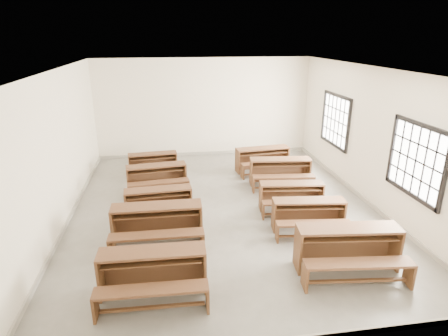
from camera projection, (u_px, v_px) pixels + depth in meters
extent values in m
plane|color=slate|center=(224.00, 208.00, 8.88)|extent=(8.50, 8.50, 0.00)
cube|color=white|center=(224.00, 70.00, 7.81)|extent=(7.00, 8.50, 0.05)
cube|color=silver|center=(204.00, 108.00, 12.27)|extent=(7.00, 0.05, 3.20)
cube|color=silver|center=(279.00, 239.00, 4.41)|extent=(7.00, 0.05, 3.20)
cube|color=silver|center=(60.00, 150.00, 7.84)|extent=(0.05, 8.50, 3.20)
cube|color=silver|center=(369.00, 137.00, 8.84)|extent=(0.05, 8.50, 3.20)
cube|color=gray|center=(205.00, 153.00, 12.80)|extent=(7.00, 0.04, 0.10)
cube|color=gray|center=(70.00, 216.00, 8.36)|extent=(0.04, 8.50, 0.10)
cube|color=gray|center=(361.00, 196.00, 9.36)|extent=(0.04, 8.50, 0.10)
cube|color=white|center=(417.00, 160.00, 7.17)|extent=(0.02, 1.50, 1.30)
cube|color=black|center=(422.00, 125.00, 6.93)|extent=(0.06, 1.62, 0.08)
cube|color=black|center=(410.00, 194.00, 7.40)|extent=(0.06, 1.62, 0.08)
cube|color=black|center=(445.00, 175.00, 6.43)|extent=(0.06, 0.08, 1.46)
cube|color=black|center=(392.00, 149.00, 7.90)|extent=(0.06, 0.08, 1.46)
cube|color=white|center=(336.00, 120.00, 10.52)|extent=(0.02, 1.50, 1.30)
cube|color=black|center=(338.00, 96.00, 10.28)|extent=(0.06, 1.62, 0.08)
cube|color=black|center=(333.00, 144.00, 10.75)|extent=(0.06, 1.62, 0.08)
cube|color=black|center=(348.00, 127.00, 9.78)|extent=(0.06, 0.08, 1.46)
cube|color=black|center=(324.00, 115.00, 11.25)|extent=(0.06, 0.08, 1.46)
cube|color=brown|center=(152.00, 252.00, 5.75)|extent=(1.67, 0.46, 0.04)
cube|color=brown|center=(154.00, 266.00, 6.05)|extent=(1.66, 0.09, 0.70)
cube|color=brown|center=(101.00, 276.00, 5.78)|extent=(0.05, 0.42, 0.70)
cube|color=brown|center=(205.00, 269.00, 5.97)|extent=(0.05, 0.42, 0.70)
cube|color=brown|center=(152.00, 261.00, 5.78)|extent=(1.54, 0.36, 0.02)
cube|color=brown|center=(151.00, 290.00, 5.38)|extent=(1.66, 0.34, 0.04)
cube|color=brown|center=(95.00, 307.00, 5.36)|extent=(0.05, 0.29, 0.39)
cube|color=brown|center=(207.00, 298.00, 5.55)|extent=(0.05, 0.29, 0.39)
cube|color=brown|center=(153.00, 307.00, 5.48)|extent=(1.53, 0.10, 0.04)
cube|color=brown|center=(156.00, 206.00, 7.19)|extent=(1.74, 0.46, 0.04)
cube|color=brown|center=(158.00, 220.00, 7.51)|extent=(1.74, 0.07, 0.74)
cube|color=brown|center=(113.00, 227.00, 7.22)|extent=(0.05, 0.43, 0.74)
cube|color=brown|center=(201.00, 222.00, 7.44)|extent=(0.05, 0.43, 0.74)
cube|color=brown|center=(157.00, 214.00, 7.23)|extent=(1.61, 0.35, 0.02)
cube|color=brown|center=(157.00, 235.00, 6.81)|extent=(1.74, 0.33, 0.04)
cube|color=brown|center=(110.00, 249.00, 6.78)|extent=(0.05, 0.30, 0.41)
cube|color=brown|center=(203.00, 243.00, 6.99)|extent=(0.05, 0.30, 0.41)
cube|color=brown|center=(158.00, 250.00, 6.92)|extent=(1.61, 0.08, 0.04)
cube|color=brown|center=(158.00, 189.00, 8.27)|extent=(1.50, 0.46, 0.04)
cube|color=brown|center=(158.00, 200.00, 8.53)|extent=(1.47, 0.13, 0.63)
cube|color=brown|center=(126.00, 206.00, 8.23)|extent=(0.06, 0.37, 0.63)
cube|color=brown|center=(191.00, 200.00, 8.53)|extent=(0.06, 0.37, 0.63)
cube|color=brown|center=(158.00, 195.00, 8.29)|extent=(1.38, 0.36, 0.02)
cube|color=brown|center=(160.00, 210.00, 7.95)|extent=(1.49, 0.35, 0.04)
cube|color=brown|center=(126.00, 221.00, 7.86)|extent=(0.05, 0.26, 0.35)
cube|color=brown|center=(194.00, 214.00, 8.16)|extent=(0.05, 0.26, 0.35)
cube|color=brown|center=(161.00, 221.00, 8.04)|extent=(1.36, 0.13, 0.04)
cube|color=brown|center=(156.00, 166.00, 9.70)|extent=(1.57, 0.55, 0.04)
cube|color=brown|center=(156.00, 176.00, 9.97)|extent=(1.53, 0.20, 0.65)
cube|color=brown|center=(128.00, 181.00, 9.63)|extent=(0.08, 0.39, 0.65)
cube|color=brown|center=(185.00, 175.00, 10.00)|extent=(0.08, 0.39, 0.65)
cube|color=brown|center=(156.00, 171.00, 9.72)|extent=(1.44, 0.44, 0.02)
cube|color=brown|center=(159.00, 182.00, 9.37)|extent=(1.56, 0.43, 0.04)
cube|color=brown|center=(129.00, 193.00, 9.25)|extent=(0.07, 0.27, 0.36)
cube|color=brown|center=(188.00, 187.00, 9.62)|extent=(0.07, 0.27, 0.36)
cube|color=brown|center=(159.00, 193.00, 9.46)|extent=(1.42, 0.20, 0.04)
cube|color=brown|center=(152.00, 154.00, 10.86)|extent=(1.42, 0.48, 0.03)
cube|color=brown|center=(153.00, 162.00, 11.11)|extent=(1.39, 0.16, 0.59)
cube|color=brown|center=(129.00, 166.00, 10.81)|extent=(0.07, 0.35, 0.59)
cube|color=brown|center=(176.00, 162.00, 11.12)|extent=(0.07, 0.35, 0.59)
cube|color=brown|center=(153.00, 158.00, 10.89)|extent=(1.31, 0.38, 0.02)
cube|color=brown|center=(154.00, 167.00, 10.56)|extent=(1.41, 0.37, 0.03)
cube|color=brown|center=(130.00, 175.00, 10.47)|extent=(0.06, 0.25, 0.33)
cube|color=brown|center=(178.00, 171.00, 10.78)|extent=(0.06, 0.25, 0.33)
cube|color=brown|center=(155.00, 176.00, 10.65)|extent=(1.29, 0.16, 0.03)
cube|color=brown|center=(349.00, 228.00, 6.35)|extent=(1.80, 0.62, 0.04)
cube|color=brown|center=(343.00, 243.00, 6.67)|extent=(1.76, 0.23, 0.75)
cube|color=brown|center=(298.00, 250.00, 6.45)|extent=(0.09, 0.44, 0.75)
cube|color=brown|center=(395.00, 247.00, 6.52)|extent=(0.09, 0.44, 0.75)
cube|color=brown|center=(349.00, 237.00, 6.38)|extent=(1.65, 0.50, 0.02)
cube|color=brown|center=(359.00, 263.00, 5.96)|extent=(1.78, 0.49, 0.04)
cube|color=brown|center=(305.00, 277.00, 5.99)|extent=(0.08, 0.31, 0.42)
cube|color=brown|center=(409.00, 274.00, 6.07)|extent=(0.08, 0.31, 0.42)
cube|color=brown|center=(357.00, 281.00, 6.07)|extent=(1.63, 0.23, 0.04)
cube|color=brown|center=(309.00, 201.00, 7.70)|extent=(1.52, 0.54, 0.04)
cube|color=brown|center=(306.00, 212.00, 7.97)|extent=(1.48, 0.21, 0.63)
cube|color=brown|center=(274.00, 216.00, 7.78)|extent=(0.08, 0.37, 0.63)
cube|color=brown|center=(342.00, 215.00, 7.84)|extent=(0.08, 0.37, 0.63)
cube|color=brown|center=(309.00, 207.00, 7.72)|extent=(1.40, 0.43, 0.02)
cube|color=brown|center=(314.00, 223.00, 7.36)|extent=(1.51, 0.43, 0.04)
cube|color=brown|center=(277.00, 233.00, 7.40)|extent=(0.07, 0.26, 0.35)
cube|color=brown|center=(349.00, 231.00, 7.46)|extent=(0.07, 0.26, 0.35)
cube|color=brown|center=(313.00, 236.00, 7.46)|extent=(1.37, 0.20, 0.04)
cube|color=brown|center=(292.00, 183.00, 8.61)|extent=(1.50, 0.53, 0.04)
cube|color=brown|center=(290.00, 194.00, 8.88)|extent=(1.46, 0.21, 0.62)
cube|color=brown|center=(261.00, 197.00, 8.70)|extent=(0.08, 0.37, 0.62)
cube|color=brown|center=(321.00, 196.00, 8.75)|extent=(0.08, 0.37, 0.62)
cube|color=brown|center=(292.00, 189.00, 8.64)|extent=(1.38, 0.43, 0.02)
cube|color=brown|center=(295.00, 202.00, 8.28)|extent=(1.48, 0.43, 0.04)
cube|color=brown|center=(263.00, 211.00, 8.32)|extent=(0.07, 0.26, 0.35)
cube|color=brown|center=(326.00, 210.00, 8.37)|extent=(0.07, 0.26, 0.35)
cube|color=brown|center=(295.00, 214.00, 8.38)|extent=(1.35, 0.20, 0.04)
cube|color=brown|center=(281.00, 159.00, 10.06)|extent=(1.65, 0.57, 0.04)
cube|color=brown|center=(279.00, 170.00, 10.35)|extent=(1.62, 0.21, 0.69)
cube|color=brown|center=(251.00, 173.00, 10.15)|extent=(0.08, 0.41, 0.69)
cube|color=brown|center=(308.00, 172.00, 10.22)|extent=(0.08, 0.41, 0.69)
cube|color=brown|center=(280.00, 165.00, 10.09)|extent=(1.52, 0.46, 0.02)
cube|color=brown|center=(284.00, 176.00, 9.70)|extent=(1.64, 0.45, 0.04)
cube|color=brown|center=(253.00, 185.00, 9.73)|extent=(0.07, 0.29, 0.38)
cube|color=brown|center=(313.00, 183.00, 9.81)|extent=(0.07, 0.29, 0.38)
cube|color=brown|center=(283.00, 187.00, 9.80)|extent=(1.50, 0.21, 0.04)
cube|color=brown|center=(263.00, 148.00, 11.09)|extent=(1.63, 0.57, 0.04)
cube|color=brown|center=(260.00, 158.00, 11.37)|extent=(1.59, 0.21, 0.68)
cube|color=brown|center=(237.00, 162.00, 11.02)|extent=(0.08, 0.40, 0.68)
cube|color=brown|center=(286.00, 158.00, 11.40)|extent=(0.08, 0.40, 0.68)
cube|color=brown|center=(263.00, 153.00, 11.12)|extent=(1.50, 0.46, 0.02)
cube|color=brown|center=(268.00, 163.00, 10.75)|extent=(1.61, 0.45, 0.04)
cube|color=brown|center=(242.00, 172.00, 10.63)|extent=(0.07, 0.28, 0.38)
cube|color=brown|center=(293.00, 167.00, 11.01)|extent=(0.07, 0.28, 0.38)
cube|color=brown|center=(268.00, 173.00, 10.85)|extent=(1.47, 0.21, 0.04)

